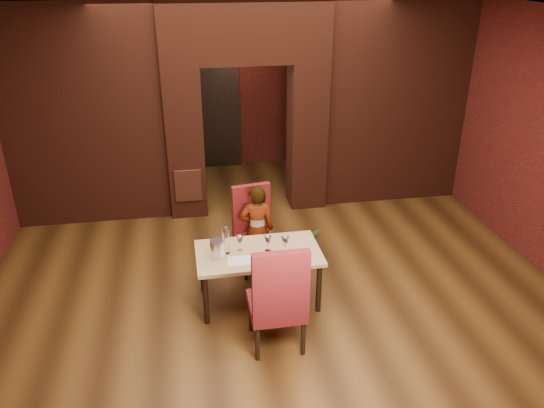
{
  "coord_description": "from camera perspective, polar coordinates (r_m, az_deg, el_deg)",
  "views": [
    {
      "loc": [
        -0.95,
        -5.81,
        3.72
      ],
      "look_at": [
        0.05,
        0.0,
        0.95
      ],
      "focal_mm": 35.0,
      "sensor_mm": 36.0,
      "label": 1
    }
  ],
  "objects": [
    {
      "name": "pillar_right",
      "position": [
        8.44,
        3.75,
        7.37
      ],
      "size": [
        0.55,
        0.55,
        2.3
      ],
      "primitive_type": "cube",
      "color": "maroon",
      "rests_on": "ground"
    },
    {
      "name": "water_bottle",
      "position": [
        5.97,
        -4.98,
        -3.87
      ],
      "size": [
        0.08,
        0.08,
        0.34
      ],
      "primitive_type": "cylinder",
      "color": "white",
      "rests_on": "dining_table"
    },
    {
      "name": "dining_table",
      "position": [
        6.23,
        -1.44,
        -7.77
      ],
      "size": [
        1.42,
        0.81,
        0.66
      ],
      "primitive_type": "cube",
      "rotation": [
        0.0,
        0.0,
        0.01
      ],
      "color": "tan",
      "rests_on": "ground"
    },
    {
      "name": "rear_door_frame",
      "position": [
        10.08,
        -6.39,
        9.66
      ],
      "size": [
        1.02,
        0.04,
        2.22
      ],
      "primitive_type": "cube",
      "color": "black",
      "rests_on": "ground"
    },
    {
      "name": "wall_right",
      "position": [
        7.62,
        26.68,
        6.3
      ],
      "size": [
        0.04,
        8.0,
        3.2
      ],
      "primitive_type": "cube",
      "color": "maroon",
      "rests_on": "ground"
    },
    {
      "name": "ceiling",
      "position": [
        5.91,
        -0.49,
        20.11
      ],
      "size": [
        7.0,
        8.0,
        0.04
      ],
      "primitive_type": "cube",
      "color": "silver",
      "rests_on": "ground"
    },
    {
      "name": "wine_glass_b",
      "position": [
        6.02,
        -0.46,
        -4.26
      ],
      "size": [
        0.08,
        0.08,
        0.2
      ],
      "primitive_type": null,
      "color": "white",
      "rests_on": "dining_table"
    },
    {
      "name": "person_seated",
      "position": [
        6.68,
        -1.62,
        -2.76
      ],
      "size": [
        0.45,
        0.3,
        1.19
      ],
      "primitive_type": "imported",
      "rotation": [
        0.0,
        0.0,
        3.1
      ],
      "color": "white",
      "rests_on": "ground"
    },
    {
      "name": "wall_back",
      "position": [
        10.08,
        -4.26,
        12.96
      ],
      "size": [
        7.0,
        0.04,
        3.2
      ],
      "primitive_type": "cube",
      "color": "maroon",
      "rests_on": "ground"
    },
    {
      "name": "wing_wall_left",
      "position": [
        8.21,
        -19.56,
        8.76
      ],
      "size": [
        2.28,
        0.35,
        3.2
      ],
      "primitive_type": "cube",
      "color": "maroon",
      "rests_on": "ground"
    },
    {
      "name": "wine_glass_a",
      "position": [
        6.04,
        -3.48,
        -4.27
      ],
      "size": [
        0.07,
        0.07,
        0.18
      ],
      "primitive_type": null,
      "color": "white",
      "rests_on": "dining_table"
    },
    {
      "name": "rear_door",
      "position": [
        10.12,
        -6.41,
        9.72
      ],
      "size": [
        0.9,
        0.08,
        2.1
      ],
      "primitive_type": "cube",
      "color": "black",
      "rests_on": "ground"
    },
    {
      "name": "pillar_left",
      "position": [
        8.22,
        -9.34,
        6.6
      ],
      "size": [
        0.55,
        0.55,
        2.3
      ],
      "primitive_type": "cube",
      "color": "maroon",
      "rests_on": "ground"
    },
    {
      "name": "floor",
      "position": [
        6.96,
        -0.4,
        -7.14
      ],
      "size": [
        8.0,
        8.0,
        0.0
      ],
      "primitive_type": "plane",
      "color": "#4D3113",
      "rests_on": "ground"
    },
    {
      "name": "chair_far",
      "position": [
        6.74,
        -1.7,
        -2.91
      ],
      "size": [
        0.58,
        0.58,
        1.1
      ],
      "primitive_type": "cube",
      "rotation": [
        0.0,
        0.0,
        0.16
      ],
      "color": "maroon",
      "rests_on": "ground"
    },
    {
      "name": "lintel",
      "position": [
        7.92,
        -2.96,
        18.1
      ],
      "size": [
        2.45,
        0.55,
        0.9
      ],
      "primitive_type": "cube",
      "color": "maroon",
      "rests_on": "ground"
    },
    {
      "name": "wine_glass_c",
      "position": [
        5.98,
        1.42,
        -4.43
      ],
      "size": [
        0.09,
        0.09,
        0.21
      ],
      "primitive_type": null,
      "color": "white",
      "rests_on": "dining_table"
    },
    {
      "name": "wing_wall_right",
      "position": [
        8.74,
        13.04,
        10.49
      ],
      "size": [
        2.28,
        0.35,
        3.2
      ],
      "primitive_type": "cube",
      "color": "maroon",
      "rests_on": "ground"
    },
    {
      "name": "chair_near",
      "position": [
        5.45,
        0.47,
        -9.6
      ],
      "size": [
        0.56,
        0.56,
        1.23
      ],
      "primitive_type": "cube",
      "rotation": [
        0.0,
        0.0,
        3.15
      ],
      "color": "maroon",
      "rests_on": "ground"
    },
    {
      "name": "tasting_sheet",
      "position": [
        5.9,
        -3.45,
        -6.1
      ],
      "size": [
        0.29,
        0.21,
        0.0
      ],
      "primitive_type": "cube",
      "rotation": [
        0.0,
        0.0,
        -0.03
      ],
      "color": "white",
      "rests_on": "dining_table"
    },
    {
      "name": "wine_bucket",
      "position": [
        5.93,
        -5.85,
        -4.81
      ],
      "size": [
        0.17,
        0.17,
        0.21
      ],
      "primitive_type": "cylinder",
      "color": "silver",
      "rests_on": "dining_table"
    },
    {
      "name": "vent_panel",
      "position": [
        8.15,
        -9.0,
        1.96
      ],
      "size": [
        0.4,
        0.03,
        0.5
      ],
      "primitive_type": "cube",
      "color": "#A64F30",
      "rests_on": "ground"
    },
    {
      "name": "potted_plant",
      "position": [
        7.13,
        3.44,
        -4.17
      ],
      "size": [
        0.53,
        0.5,
        0.46
      ],
      "primitive_type": "imported",
      "rotation": [
        0.0,
        0.0,
        0.44
      ],
      "color": "#2E5A1E",
      "rests_on": "ground"
    }
  ]
}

